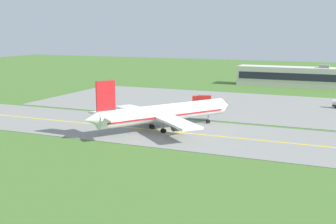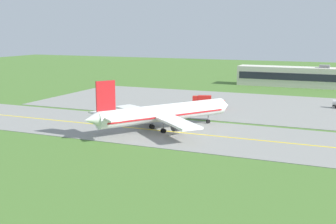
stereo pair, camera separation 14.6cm
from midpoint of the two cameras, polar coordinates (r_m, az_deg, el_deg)
The scene contains 8 objects.
ground_plane at distance 99.24m, azimuth 1.34°, elevation -2.76°, with size 500.00×500.00×0.00m, color #47702D.
taxiway_strip at distance 99.23m, azimuth 1.34°, elevation -2.74°, with size 240.00×28.00×0.10m, color gray.
apron_pad at distance 136.15m, azimuth 11.83°, elevation 0.75°, with size 140.00×52.00×0.10m, color gray.
taxiway_centreline at distance 99.22m, azimuth 1.34°, elevation -2.70°, with size 220.00×0.60×0.01m, color yellow.
airplane_lead at distance 100.75m, azimuth -0.64°, elevation -0.15°, with size 28.94×34.59×12.70m.
service_truck_baggage at distance 138.89m, azimuth 4.59°, elevation 1.76°, with size 6.33×3.65×2.60m.
service_truck_pushback at distance 129.96m, azimuth 6.20°, elevation 1.11°, with size 6.05×2.46×2.60m.
terminal_building at distance 188.34m, azimuth 17.01°, elevation 4.50°, with size 50.27×9.67×9.41m.
Camera 2 is at (35.55, -89.68, 23.28)m, focal length 45.80 mm.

